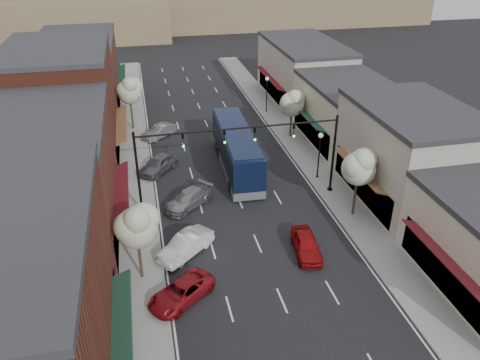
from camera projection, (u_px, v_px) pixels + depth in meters
ground at (265, 261)px, 32.21m from camera, size 160.00×160.00×0.00m
sidewalk_left at (134, 157)px, 46.40m from camera, size 2.80×73.00×0.15m
sidewalk_right at (295, 142)px, 49.61m from camera, size 2.80×73.00×0.15m
curb_left at (149, 156)px, 46.67m from camera, size 0.25×73.00×0.17m
curb_right at (283, 143)px, 49.35m from camera, size 0.25×73.00×0.17m
bldg_left_midnear at (46, 182)px, 32.39m from camera, size 10.14×14.10×9.40m
bldg_left_midfar at (65, 105)px, 44.01m from camera, size 10.14×14.10×10.90m
bldg_left_far at (80, 72)px, 58.31m from camera, size 10.14×18.10×8.40m
bldg_right_midnear at (409, 154)px, 38.09m from camera, size 9.14×12.10×7.90m
bldg_right_midfar at (347, 112)px, 48.72m from camera, size 9.14×12.10×6.40m
bldg_right_far at (303, 71)px, 60.47m from camera, size 9.14×16.10×7.40m
hill_near at (39, 19)px, 92.29m from camera, size 50.00×20.00×8.00m
signal_mast_right at (307, 145)px, 37.91m from camera, size 8.22×0.46×7.00m
signal_mast_left at (168, 158)px, 35.76m from camera, size 8.22×0.46×7.00m
tree_right_near at (360, 166)px, 35.04m from camera, size 2.85×2.65×5.95m
tree_right_far at (293, 102)px, 48.96m from camera, size 2.85×2.65×5.43m
tree_left_near at (137, 225)px, 28.55m from camera, size 2.85×2.65×5.69m
tree_left_far at (129, 90)px, 50.63m from camera, size 2.85×2.65×6.13m
lamp_post_near at (320, 148)px, 41.24m from camera, size 0.44×0.44×4.44m
lamp_post_far at (267, 89)px, 56.23m from camera, size 0.44×0.44×4.44m
coach_bus at (236, 149)px, 43.44m from camera, size 3.25×12.83×3.89m
red_hatchback at (306, 245)px, 32.62m from camera, size 2.19×4.35×1.42m
parked_car_a at (181, 292)px, 28.55m from camera, size 4.78×4.40×1.24m
parked_car_b at (186, 245)px, 32.50m from camera, size 4.41×4.14×1.48m
parked_car_c at (188, 199)px, 38.12m from camera, size 4.80×4.50×1.36m
parked_car_d at (158, 164)px, 43.46m from camera, size 4.41×4.79×1.59m
parked_car_e at (159, 131)px, 50.54m from camera, size 4.05×3.82×1.36m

